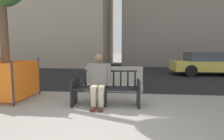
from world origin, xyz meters
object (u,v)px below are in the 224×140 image
at_px(street_bench, 106,90).
at_px(construction_fence, 7,79).
at_px(car_taxi_near, 209,63).
at_px(seated_person, 99,79).
at_px(jersey_barrier_centre, 114,81).

xyz_separation_m(street_bench, construction_fence, (-2.91, 0.29, 0.19)).
height_order(street_bench, car_taxi_near, car_taxi_near).
bearing_deg(seated_person, car_taxi_near, 50.23).
relative_size(seated_person, jersey_barrier_centre, 0.65).
height_order(seated_person, car_taxi_near, car_taxi_near).
bearing_deg(car_taxi_near, jersey_barrier_centre, -138.25).
relative_size(street_bench, seated_person, 1.30).
xyz_separation_m(street_bench, seated_person, (-0.17, -0.06, 0.29)).
xyz_separation_m(seated_person, construction_fence, (-2.75, 0.35, -0.10)).
relative_size(street_bench, jersey_barrier_centre, 0.85).
distance_m(construction_fence, car_taxi_near, 10.00).
bearing_deg(construction_fence, car_taxi_near, 36.72).
distance_m(seated_person, construction_fence, 2.77).
distance_m(street_bench, construction_fence, 2.93).
relative_size(street_bench, construction_fence, 1.31).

